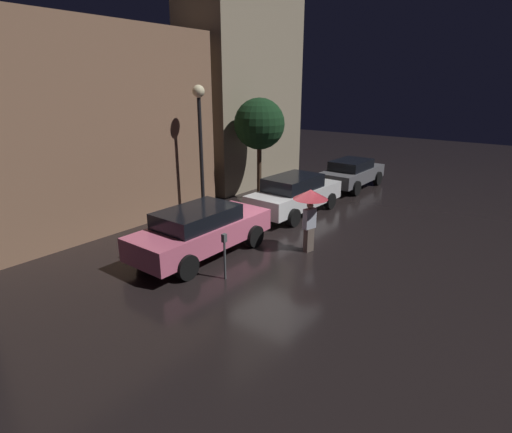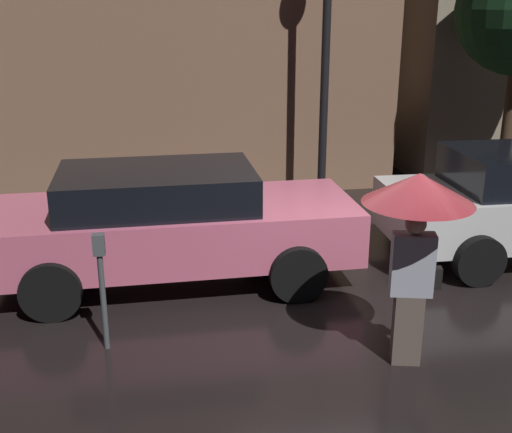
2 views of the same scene
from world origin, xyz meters
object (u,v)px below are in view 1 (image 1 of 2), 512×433
Objects in this scene: parked_car_white at (295,194)px; street_lamp_near at (200,125)px; pedestrian_with_umbrella at (310,202)px; parked_car_grey at (352,173)px; parked_car_pink at (201,230)px; parking_meter at (225,251)px.

parked_car_white is 4.49m from street_lamp_near.
parked_car_white is at bearing -126.46° from pedestrian_with_umbrella.
pedestrian_with_umbrella reaches higher than parked_car_grey.
pedestrian_with_umbrella reaches higher than parked_car_white.
parked_car_pink is 10.44m from parked_car_grey.
parked_car_white is (5.18, 0.04, 0.01)m from parked_car_pink.
parked_car_white is 0.92× the size of street_lamp_near.
parking_meter is at bearing -115.37° from parked_car_pink.
street_lamp_near is (3.46, 4.29, 2.69)m from parking_meter.
parking_meter is (-2.98, 0.77, -0.79)m from pedestrian_with_umbrella.
parked_car_white reaches higher than parking_meter.
parked_car_pink is 1.79m from parking_meter.
parked_car_white reaches higher than parked_car_pink.
parking_meter is (-11.19, -1.70, 0.04)m from parked_car_grey.
parked_car_white is 3.90m from pedestrian_with_umbrella.
pedestrian_with_umbrella is (2.22, -2.39, 0.78)m from parked_car_pink.
parked_car_pink is 1.11× the size of parked_car_grey.
street_lamp_near reaches higher than parked_car_grey.
parked_car_pink is at bearing -179.44° from parked_car_grey.
pedestrian_with_umbrella is at bearing -14.46° from parking_meter.
parked_car_grey is 0.85× the size of street_lamp_near.
parked_car_grey reaches higher than parking_meter.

